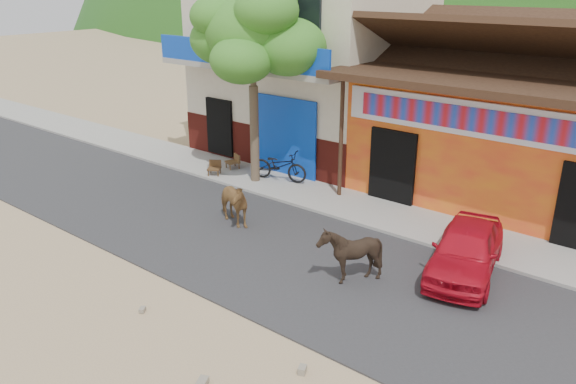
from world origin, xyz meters
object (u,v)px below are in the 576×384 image
Objects in this scene: scooter at (279,166)px; cafe_chair_right at (214,162)px; cafe_chair_left at (232,156)px; cow_tan at (231,202)px; red_car at (466,249)px; cow_dark at (350,254)px; tree at (253,86)px.

scooter is 2.20m from cafe_chair_right.
cafe_chair_left is at bearing 57.85° from cafe_chair_right.
cafe_chair_right is (0.00, -0.86, -0.01)m from cafe_chair_left.
cow_tan is 6.00m from red_car.
scooter is (-5.13, 3.87, -0.08)m from cow_dark.
cafe_chair_right is (-8.91, 1.04, -0.06)m from red_car.
tree reaches higher than scooter.
tree is 6.82× the size of cafe_chair_left.
red_car is (7.51, -1.49, -2.51)m from tree.
cow_dark is at bearing -30.62° from tree.
red_car is 9.11m from cafe_chair_left.
tree reaches higher than cafe_chair_left.
cow_dark is 6.43m from scooter.
cafe_chair_left is at bearing 163.85° from tree.
cow_dark is at bearing -82.83° from cow_tan.
tree is at bearing 156.52° from red_car.
cafe_chair_left is (-1.40, 0.41, -2.56)m from tree.
cafe_chair_left is 1.03× the size of cafe_chair_right.
cow_tan is at bearing -176.28° from scooter.
scooter is (0.60, 0.47, -2.51)m from tree.
cow_tan is at bearing -179.69° from red_car.
tree reaches higher than cafe_chair_right.
red_car is 3.89× the size of cafe_chair_right.
tree is 1.80× the size of red_car.
tree is 2.63m from scooter.
red_car reaches higher than cafe_chair_right.
red_car is at bearing 125.34° from cow_dark.
cow_dark is 1.50× the size of cafe_chair_right.
scooter reaches higher than cafe_chair_right.
red_car is (5.86, 1.30, -0.04)m from cow_tan.
red_car is 8.97m from cafe_chair_right.
cow_dark reaches higher than cow_tan.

